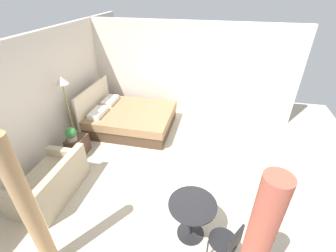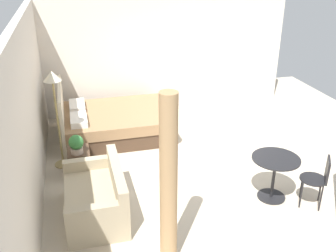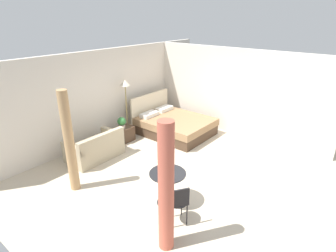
# 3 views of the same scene
# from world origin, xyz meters

# --- Properties ---
(ground_plane) EXTENTS (8.35, 8.91, 0.02)m
(ground_plane) POSITION_xyz_m (0.00, 0.00, -0.01)
(ground_plane) COLOR beige
(wall_back) EXTENTS (8.35, 0.12, 2.71)m
(wall_back) POSITION_xyz_m (0.00, 2.95, 1.36)
(wall_back) COLOR silver
(wall_back) RESTS_ON ground
(wall_right) EXTENTS (0.12, 5.91, 2.71)m
(wall_right) POSITION_xyz_m (2.68, 0.00, 1.36)
(wall_right) COLOR silver
(wall_right) RESTS_ON ground
(bed) EXTENTS (1.79, 2.24, 1.16)m
(bed) POSITION_xyz_m (1.41, 1.50, 0.29)
(bed) COLOR #473323
(bed) RESTS_ON ground
(couch) EXTENTS (1.42, 0.84, 0.78)m
(couch) POSITION_xyz_m (-1.26, 2.08, 0.28)
(couch) COLOR tan
(couch) RESTS_ON ground
(nightstand) EXTENTS (0.49, 0.38, 0.45)m
(nightstand) POSITION_xyz_m (0.01, 2.29, 0.23)
(nightstand) COLOR #473323
(nightstand) RESTS_ON ground
(potted_plant) EXTENTS (0.25, 0.25, 0.34)m
(potted_plant) POSITION_xyz_m (-0.09, 2.30, 0.63)
(potted_plant) COLOR tan
(potted_plant) RESTS_ON nightstand
(floor_lamp) EXTENTS (0.31, 0.31, 1.79)m
(floor_lamp) POSITION_xyz_m (0.38, 2.58, 1.45)
(floor_lamp) COLOR #99844C
(floor_lamp) RESTS_ON ground
(balcony_table) EXTENTS (0.74, 0.74, 0.72)m
(balcony_table) POSITION_xyz_m (-1.52, -0.65, 0.50)
(balcony_table) COLOR black
(balcony_table) RESTS_ON ground
(cafe_chair_near_window) EXTENTS (0.56, 0.56, 0.83)m
(cafe_chair_near_window) POSITION_xyz_m (-1.88, -1.20, 0.51)
(cafe_chair_near_window) COLOR black
(cafe_chair_near_window) RESTS_ON ground
(curtain_right) EXTENTS (0.21, 0.21, 2.28)m
(curtain_right) POSITION_xyz_m (-2.43, 1.29, 1.14)
(curtain_right) COLOR tan
(curtain_right) RESTS_ON ground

